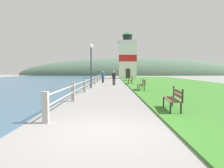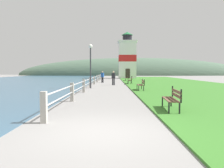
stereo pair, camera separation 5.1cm
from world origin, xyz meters
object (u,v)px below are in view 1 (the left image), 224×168
at_px(lighthouse, 128,58).
at_px(person_by_railing, 103,76).
at_px(park_bench_far, 131,80).
at_px(lamp_post, 91,58).
at_px(park_bench_near, 174,98).
at_px(park_bench_midway, 142,84).
at_px(park_bench_by_lighthouse, 128,78).
at_px(person_strolling, 114,77).

distance_m(lighthouse, person_by_railing, 17.75).
xyz_separation_m(park_bench_far, lamp_post, (-4.11, -6.12, 2.20)).
distance_m(park_bench_near, park_bench_midway, 8.76).
height_order(park_bench_midway, park_bench_far, same).
bearing_deg(person_by_railing, park_bench_midway, -134.18).
relative_size(park_bench_midway, lamp_post, 0.41).
bearing_deg(park_bench_far, park_bench_by_lighthouse, -84.21).
height_order(park_bench_far, park_bench_by_lighthouse, same).
relative_size(park_bench_midway, park_bench_far, 0.84).
distance_m(park_bench_midway, lighthouse, 28.67).
height_order(park_bench_midway, lamp_post, lamp_post).
bearing_deg(lighthouse, park_bench_midway, -91.68).
xyz_separation_m(park_bench_midway, park_bench_by_lighthouse, (0.05, 16.28, 0.00)).
distance_m(person_by_railing, lamp_post, 9.44).
height_order(park_bench_near, lamp_post, lamp_post).
height_order(park_bench_by_lighthouse, lighthouse, lighthouse).
distance_m(park_bench_near, person_by_railing, 20.65).
bearing_deg(park_bench_far, lamp_post, 63.38).
bearing_deg(park_bench_by_lighthouse, lamp_post, 75.81).
height_order(lighthouse, person_by_railing, lighthouse).
relative_size(person_strolling, person_by_railing, 1.02).
xyz_separation_m(park_bench_far, person_by_railing, (-3.45, 3.09, 0.29)).
xyz_separation_m(park_bench_near, park_bench_by_lighthouse, (0.00, 25.04, 0.00)).
relative_size(park_bench_far, person_strolling, 1.25).
bearing_deg(person_by_railing, park_bench_by_lighthouse, -9.15).
bearing_deg(park_bench_near, park_bench_midway, -84.78).
bearing_deg(park_bench_near, person_by_railing, -74.95).
bearing_deg(lighthouse, person_strolling, -97.89).
distance_m(park_bench_near, lamp_post, 12.12).
height_order(park_bench_midway, person_strolling, person_strolling).
height_order(park_bench_far, lighthouse, lighthouse).
bearing_deg(park_bench_midway, lamp_post, -27.09).
xyz_separation_m(park_bench_midway, lamp_post, (-4.26, 2.35, 2.20)).
bearing_deg(person_strolling, person_by_railing, 32.64).
bearing_deg(park_bench_far, person_by_railing, -34.68).
height_order(park_bench_near, lighthouse, lighthouse).
bearing_deg(person_by_railing, lamp_post, -155.55).
xyz_separation_m(person_by_railing, lamp_post, (-0.66, -9.22, 1.91)).
distance_m(park_bench_far, lighthouse, 20.31).
height_order(person_by_railing, lamp_post, lamp_post).
xyz_separation_m(park_bench_far, lighthouse, (0.98, 19.94, 3.73)).
bearing_deg(park_bench_by_lighthouse, park_bench_far, 91.55).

